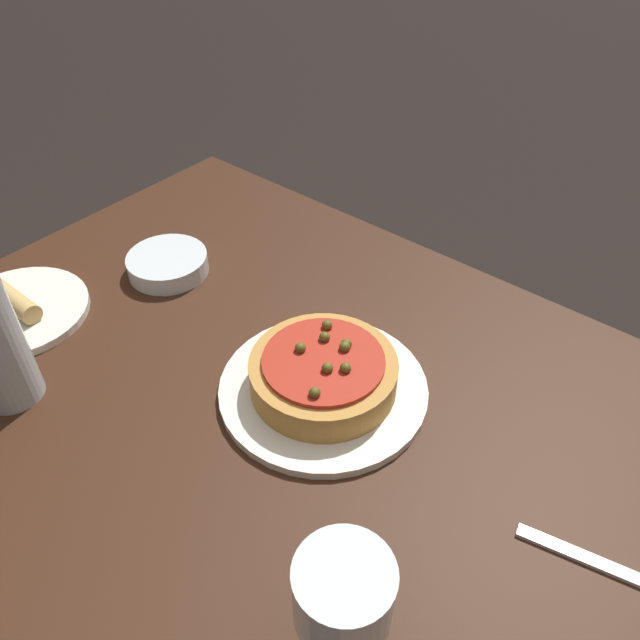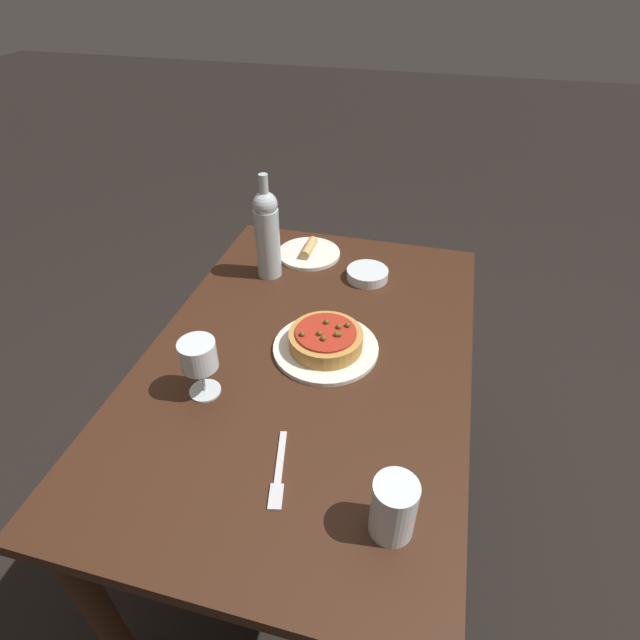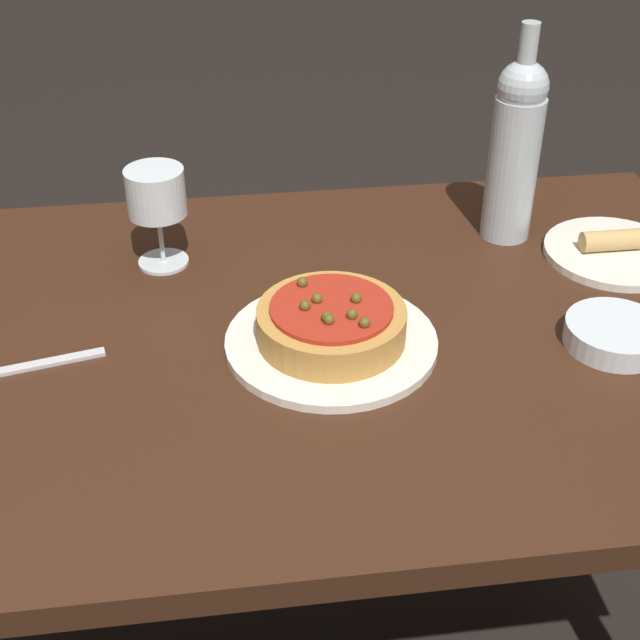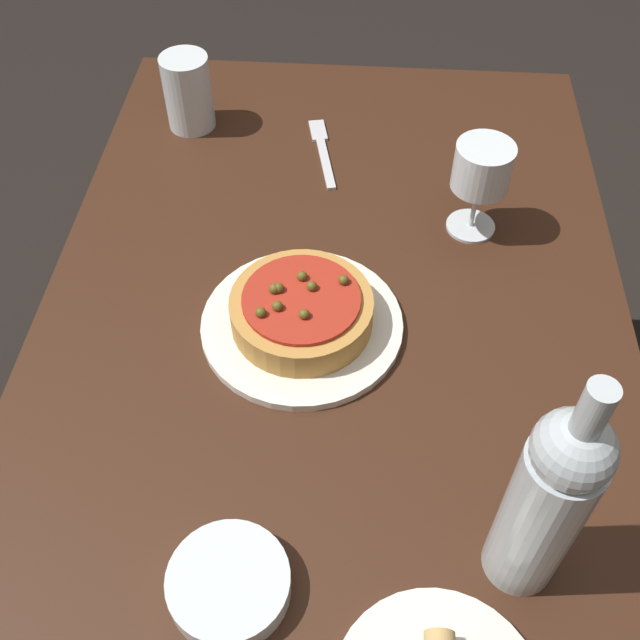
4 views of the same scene
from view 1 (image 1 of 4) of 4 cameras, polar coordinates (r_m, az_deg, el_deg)
name	(u,v)px [view 1 (image 1 of 4)]	position (r m, az deg, el deg)	size (l,w,h in m)	color
dining_table	(318,468)	(0.86, -0.19, -13.36)	(1.24, 0.80, 0.74)	#381E11
dinner_plate	(323,389)	(0.81, 0.30, -6.30)	(0.27, 0.27, 0.01)	white
pizza	(323,373)	(0.78, 0.31, -4.84)	(0.19, 0.19, 0.06)	#BC843D
wine_glass	(343,597)	(0.54, 2.15, -23.99)	(0.08, 0.08, 0.15)	silver
side_bowl	(168,264)	(1.02, -13.75, 5.01)	(0.13, 0.13, 0.03)	silver
fork	(621,573)	(0.73, 25.80, -20.09)	(0.18, 0.06, 0.00)	silver
side_plate	(17,310)	(1.02, -25.98, 0.86)	(0.20, 0.20, 0.04)	white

